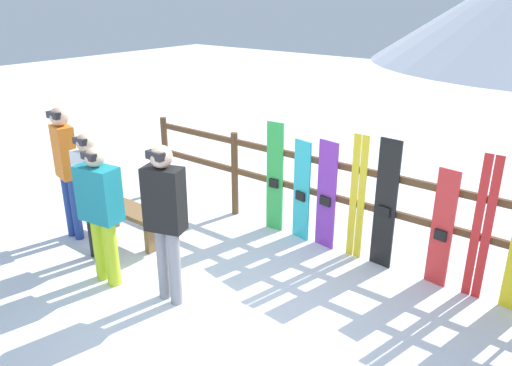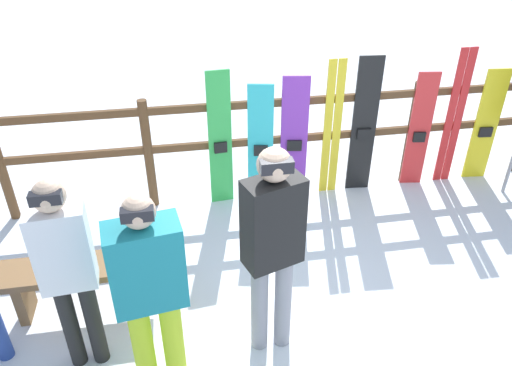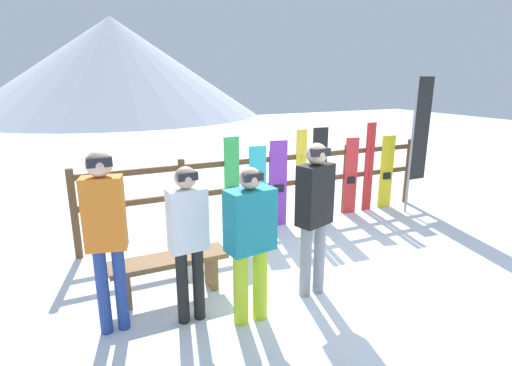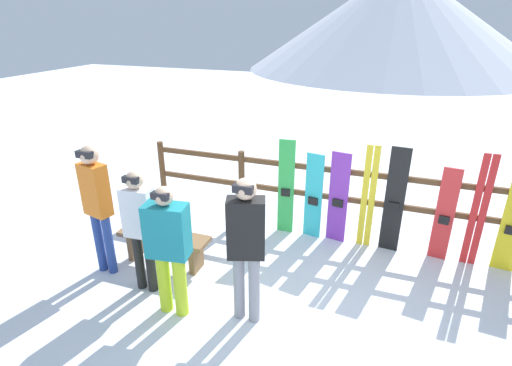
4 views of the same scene
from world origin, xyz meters
The scene contains 14 objects.
ground_plane centered at (0.00, 0.00, 0.00)m, with size 40.00×40.00×0.00m, color white.
fence centered at (0.00, 2.01, 0.75)m, with size 6.05×0.10×1.25m.
bench centered at (-2.05, 0.51, 0.34)m, with size 1.30×0.36×0.46m.
person_teal centered at (-1.43, -0.32, 0.92)m, with size 0.50×0.32×1.61m.
person_black centered at (-0.58, -0.14, 1.03)m, with size 0.45×0.34×1.75m.
person_orange centered at (-2.70, 0.08, 1.08)m, with size 0.40×0.28×1.79m.
person_white centered at (-1.97, -0.06, 0.95)m, with size 0.38×0.23×1.61m.
snowboard_green centered at (-0.72, 1.95, 0.77)m, with size 0.25×0.07×1.54m.
snowboard_cyan centered at (-0.29, 1.95, 0.68)m, with size 0.28×0.10×1.37m.
snowboard_purple centered at (0.09, 1.95, 0.71)m, with size 0.29×0.09×1.43m.
ski_pair_yellow centered at (0.51, 1.95, 0.79)m, with size 0.20×0.02×1.58m.
snowboard_black_stripe centered at (0.88, 1.95, 0.79)m, with size 0.27×0.07×1.60m.
snowboard_red centered at (1.55, 1.95, 0.69)m, with size 0.25×0.08×1.38m.
ski_pair_red centered at (1.95, 1.95, 0.81)m, with size 0.20×0.02×1.63m.
Camera 1 is at (2.99, -3.19, 3.13)m, focal length 35.00 mm.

